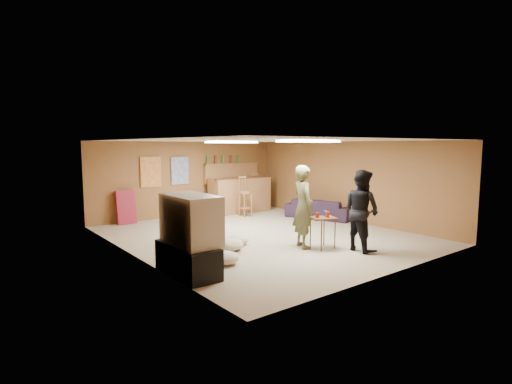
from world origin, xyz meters
TOP-DOWN VIEW (x-y plane):
  - ground at (0.00, 0.00)m, footprint 7.00×7.00m
  - ceiling at (0.00, 0.00)m, footprint 6.00×7.00m
  - wall_back at (0.00, 3.50)m, footprint 6.00×0.02m
  - wall_front at (0.00, -3.50)m, footprint 6.00×0.02m
  - wall_left at (-3.00, 0.00)m, footprint 0.02×7.00m
  - wall_right at (3.00, 0.00)m, footprint 0.02×7.00m
  - tv_stand at (-2.72, -1.50)m, footprint 0.55×1.30m
  - dvd_box at (-2.50, -1.50)m, footprint 0.35×0.50m
  - tv_body at (-2.65, -1.50)m, footprint 0.60×1.10m
  - tv_screen at (-2.34, -1.50)m, footprint 0.02×0.95m
  - bar_counter at (1.50, 2.95)m, footprint 2.00×0.60m
  - bar_lip at (1.50, 2.70)m, footprint 2.10×0.12m
  - bar_shelf at (1.50, 3.40)m, footprint 2.00×0.18m
  - bar_backing at (1.50, 3.42)m, footprint 2.00×0.14m
  - poster_left at (-1.20, 3.46)m, footprint 0.60×0.03m
  - poster_right at (-0.30, 3.46)m, footprint 0.55×0.03m
  - folding_chair_stack at (-2.00, 3.30)m, footprint 0.50×0.26m
  - ceiling_panel_front at (0.00, -1.50)m, footprint 1.20×0.60m
  - ceiling_panel_back at (0.00, 1.20)m, footprint 1.20×0.60m
  - person_olive at (-0.01, -1.38)m, footprint 0.59×0.72m
  - person_black at (0.74, -2.26)m, footprint 0.70×0.85m
  - sofa at (2.70, 0.69)m, footprint 1.32×2.04m
  - tray_table at (0.24, -1.70)m, footprint 0.61×0.56m
  - cup_red_near at (0.11, -1.67)m, footprint 0.08×0.08m
  - cup_red_far at (0.30, -1.76)m, footprint 0.10×0.10m
  - cup_blue at (0.38, -1.62)m, footprint 0.09×0.09m
  - bar_stool_left at (1.20, 2.26)m, footprint 0.50×0.50m
  - bar_stool_right at (2.09, 2.81)m, footprint 0.40×0.40m
  - cushion_near_tv at (-1.32, -0.67)m, footprint 0.68×0.68m
  - cushion_mid at (-0.92, -0.37)m, footprint 0.50×0.50m
  - cushion_far at (-1.93, -1.39)m, footprint 0.67×0.67m
  - bottle_row at (1.16, 3.38)m, footprint 1.20×0.08m

SIDE VIEW (x-z plane):
  - ground at x=0.00m, z-range 0.00..0.00m
  - cushion_mid at x=-0.92m, z-range 0.00..0.20m
  - cushion_far at x=-1.93m, z-range 0.00..0.23m
  - cushion_near_tv at x=-1.32m, z-range 0.00..0.23m
  - dvd_box at x=-2.50m, z-range 0.11..0.19m
  - tv_stand at x=-2.72m, z-range 0.00..0.50m
  - sofa at x=2.70m, z-range 0.00..0.56m
  - tray_table at x=0.24m, z-range 0.00..0.64m
  - folding_chair_stack at x=-2.00m, z-range -0.01..0.91m
  - bar_stool_right at x=2.09m, z-range 0.00..1.09m
  - bar_counter at x=1.50m, z-range 0.00..1.10m
  - bar_stool_left at x=1.20m, z-range 0.00..1.32m
  - cup_red_near at x=0.11m, z-range 0.64..0.75m
  - cup_blue at x=0.38m, z-range 0.64..0.76m
  - cup_red_far at x=0.30m, z-range 0.64..0.76m
  - person_black at x=0.74m, z-range 0.00..1.62m
  - person_olive at x=-0.01m, z-range 0.00..1.69m
  - tv_body at x=-2.65m, z-range 0.50..1.30m
  - tv_screen at x=-2.34m, z-range 0.57..1.23m
  - wall_back at x=0.00m, z-range 0.00..2.20m
  - wall_front at x=0.00m, z-range 0.00..2.20m
  - wall_left at x=-3.00m, z-range 0.00..2.20m
  - wall_right at x=3.00m, z-range 0.00..2.20m
  - bar_lip at x=1.50m, z-range 1.08..1.12m
  - bar_backing at x=1.50m, z-range 0.90..1.50m
  - poster_left at x=-1.20m, z-range 0.93..1.78m
  - poster_right at x=-0.30m, z-range 0.95..1.75m
  - bar_shelf at x=1.50m, z-range 1.48..1.52m
  - bottle_row at x=1.16m, z-range 1.52..1.78m
  - ceiling_panel_front at x=0.00m, z-range 2.15..2.19m
  - ceiling_panel_back at x=0.00m, z-range 2.15..2.19m
  - ceiling at x=0.00m, z-range 2.19..2.21m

